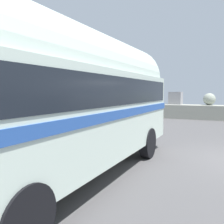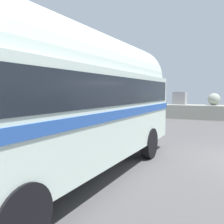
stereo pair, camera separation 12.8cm
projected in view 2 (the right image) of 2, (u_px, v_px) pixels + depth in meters
name	position (u px, v px, depth m)	size (l,w,h in m)	color
vintage_coach	(71.00, 95.00, 5.83)	(2.59, 8.63, 3.70)	black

